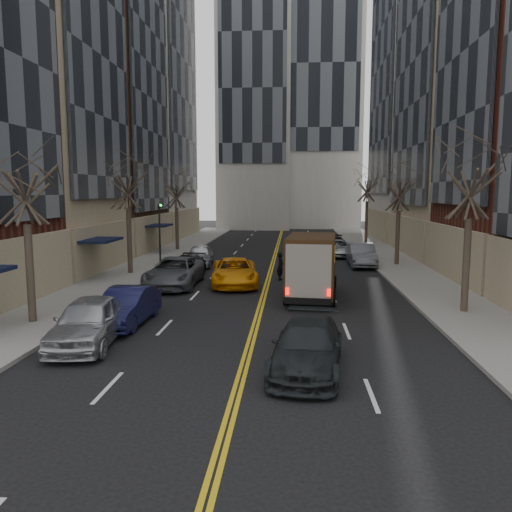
{
  "coord_description": "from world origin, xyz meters",
  "views": [
    {
      "loc": [
        1.41,
        -10.53,
        5.23
      ],
      "look_at": [
        -0.3,
        12.89,
        2.2
      ],
      "focal_mm": 35.0,
      "sensor_mm": 36.0,
      "label": 1
    }
  ],
  "objects": [
    {
      "name": "ground",
      "position": [
        0.0,
        0.0,
        0.0
      ],
      "size": [
        160.0,
        160.0,
        0.0
      ],
      "primitive_type": "plane",
      "color": "black",
      "rests_on": "ground"
    },
    {
      "name": "sidewalk_left",
      "position": [
        -9.0,
        27.0,
        0.07
      ],
      "size": [
        4.0,
        66.0,
        0.15
      ],
      "primitive_type": "cube",
      "color": "slate",
      "rests_on": "ground"
    },
    {
      "name": "sidewalk_right",
      "position": [
        9.0,
        27.0,
        0.07
      ],
      "size": [
        4.0,
        66.0,
        0.15
      ],
      "primitive_type": "cube",
      "color": "slate",
      "rests_on": "ground"
    },
    {
      "name": "streetwall_left",
      "position": [
        -16.3,
        30.9,
        15.56
      ],
      "size": [
        14.0,
        49.5,
        36.0
      ],
      "color": "#562319",
      "rests_on": "ground"
    },
    {
      "name": "streetwall_right",
      "position": [
        16.38,
        32.2,
        15.09
      ],
      "size": [
        12.26,
        49.0,
        34.0
      ],
      "color": "#4C301E",
      "rests_on": "ground"
    },
    {
      "name": "tower_far_a",
      "position": [
        -4.0,
        62.0,
        30.0
      ],
      "size": [
        10.0,
        10.0,
        60.0
      ],
      "primitive_type": "cube",
      "color": "#B7B2A8",
      "rests_on": "ground"
    },
    {
      "name": "tree_lf_near",
      "position": [
        -8.8,
        8.0,
        6.24
      ],
      "size": [
        3.2,
        3.2,
        8.41
      ],
      "color": "#382D23",
      "rests_on": "sidewalk_left"
    },
    {
      "name": "tree_lf_mid",
      "position": [
        -8.8,
        20.0,
        6.6
      ],
      "size": [
        3.2,
        3.2,
        8.91
      ],
      "color": "#382D23",
      "rests_on": "sidewalk_left"
    },
    {
      "name": "tree_lf_far",
      "position": [
        -8.8,
        33.0,
        6.02
      ],
      "size": [
        3.2,
        3.2,
        8.12
      ],
      "color": "#382D23",
      "rests_on": "sidewalk_left"
    },
    {
      "name": "tree_rt_near",
      "position": [
        8.8,
        11.0,
        6.45
      ],
      "size": [
        3.2,
        3.2,
        8.71
      ],
      "color": "#382D23",
      "rests_on": "sidewalk_right"
    },
    {
      "name": "tree_rt_mid",
      "position": [
        8.8,
        25.0,
        6.17
      ],
      "size": [
        3.2,
        3.2,
        8.32
      ],
      "color": "#382D23",
      "rests_on": "sidewalk_right"
    },
    {
      "name": "tree_rt_far",
      "position": [
        8.8,
        40.0,
        6.74
      ],
      "size": [
        3.2,
        3.2,
        9.11
      ],
      "color": "#382D23",
      "rests_on": "sidewalk_right"
    },
    {
      "name": "traffic_signal",
      "position": [
        -7.39,
        22.0,
        2.82
      ],
      "size": [
        0.29,
        0.26,
        4.7
      ],
      "color": "black",
      "rests_on": "sidewalk_left"
    },
    {
      "name": "ups_truck",
      "position": [
        2.38,
        13.64,
        1.59
      ],
      "size": [
        2.78,
        5.95,
        3.16
      ],
      "rotation": [
        0.0,
        0.0,
        -0.09
      ],
      "color": "black",
      "rests_on": "ground"
    },
    {
      "name": "observer_sedan",
      "position": [
        1.89,
        3.73,
        0.71
      ],
      "size": [
        2.52,
        5.06,
        1.41
      ],
      "rotation": [
        0.0,
        0.0,
        -0.11
      ],
      "color": "black",
      "rests_on": "ground"
    },
    {
      "name": "taxi",
      "position": [
        -1.8,
        16.94,
        0.75
      ],
      "size": [
        3.18,
        5.7,
        1.51
      ],
      "primitive_type": "imported",
      "rotation": [
        0.0,
        0.0,
        0.13
      ],
      "color": "orange",
      "rests_on": "ground"
    },
    {
      "name": "pedestrian",
      "position": [
        0.73,
        18.78,
        0.84
      ],
      "size": [
        0.49,
        0.67,
        1.68
      ],
      "primitive_type": "imported",
      "rotation": [
        0.0,
        0.0,
        1.41
      ],
      "color": "black",
      "rests_on": "ground"
    },
    {
      "name": "parked_lf_a",
      "position": [
        -5.53,
        5.65,
        0.82
      ],
      "size": [
        2.44,
        5.01,
        1.64
      ],
      "primitive_type": "imported",
      "rotation": [
        0.0,
        0.0,
        0.11
      ],
      "color": "#ADB0B5",
      "rests_on": "ground"
    },
    {
      "name": "parked_lf_b",
      "position": [
        -5.1,
        8.32,
        0.73
      ],
      "size": [
        1.69,
        4.47,
        1.46
      ],
      "primitive_type": "imported",
      "rotation": [
        0.0,
        0.0,
        -0.03
      ],
      "color": "#101133",
      "rests_on": "ground"
    },
    {
      "name": "parked_lf_c",
      "position": [
        -5.1,
        16.39,
        0.8
      ],
      "size": [
        2.75,
        5.78,
        1.59
      ],
      "primitive_type": "imported",
      "rotation": [
        0.0,
        0.0,
        0.02
      ],
      "color": "#4F5157",
      "rests_on": "ground"
    },
    {
      "name": "parked_lf_d",
      "position": [
        -5.1,
        19.58,
        0.65
      ],
      "size": [
        2.02,
        4.54,
        1.29
      ],
      "primitive_type": "imported",
      "rotation": [
        0.0,
        0.0,
        -0.05
      ],
      "color": "black",
      "rests_on": "ground"
    },
    {
      "name": "parked_lf_e",
      "position": [
        -5.1,
        24.07,
        0.75
      ],
      "size": [
        2.13,
        4.52,
        1.5
      ],
      "primitive_type": "imported",
      "rotation": [
        0.0,
        0.0,
        0.08
      ],
      "color": "#B1B5B9",
      "rests_on": "ground"
    },
    {
      "name": "parked_rt_a",
      "position": [
        6.3,
        24.78,
        0.8
      ],
      "size": [
        1.75,
        4.89,
        1.61
      ],
      "primitive_type": "imported",
      "rotation": [
        0.0,
        0.0,
        -0.01
      ],
      "color": "#55575D",
      "rests_on": "ground"
    },
    {
      "name": "parked_rt_b",
      "position": [
        5.1,
        30.16,
        0.67
      ],
      "size": [
        2.38,
        4.88,
        1.34
      ],
      "primitive_type": "imported",
      "rotation": [
        0.0,
        0.0,
        -0.03
      ],
      "color": "#B6B9BE",
      "rests_on": "ground"
    },
    {
      "name": "parked_rt_c",
      "position": [
        5.1,
        33.17,
        0.68
      ],
      "size": [
        2.06,
        4.76,
        1.36
      ],
      "primitive_type": "imported",
      "rotation": [
        0.0,
        0.0,
        -0.03
      ],
      "color": "black",
      "rests_on": "ground"
    }
  ]
}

